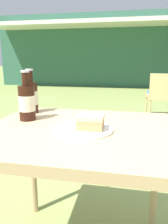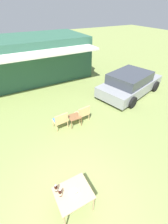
{
  "view_description": "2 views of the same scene",
  "coord_description": "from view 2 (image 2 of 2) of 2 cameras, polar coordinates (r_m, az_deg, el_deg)",
  "views": [
    {
      "loc": [
        0.2,
        -0.89,
        1.02
      ],
      "look_at": [
        0.0,
        0.1,
        0.77
      ],
      "focal_mm": 35.0,
      "sensor_mm": 36.0,
      "label": 1
    },
    {
      "loc": [
        -0.6,
        -1.65,
        4.36
      ],
      "look_at": [
        1.66,
        2.51,
        0.9
      ],
      "focal_mm": 24.0,
      "sensor_mm": 36.0,
      "label": 2
    }
  ],
  "objects": [
    {
      "name": "garden_side_table",
      "position": [
        6.42,
        -3.71,
        -2.07
      ],
      "size": [
        0.51,
        0.45,
        0.45
      ],
      "color": "brown",
      "rests_on": "ground_plane"
    },
    {
      "name": "cake_on_plate",
      "position": [
        4.02,
        -3.43,
        -28.23
      ],
      "size": [
        0.26,
        0.26,
        0.07
      ],
      "color": "white",
      "rests_on": "patio_table"
    },
    {
      "name": "cabin_building",
      "position": [
        11.31,
        -25.38,
        17.38
      ],
      "size": [
        9.62,
        5.19,
        2.64
      ],
      "color": "#2D5B47",
      "rests_on": "ground_plane"
    },
    {
      "name": "cola_bottle_far",
      "position": [
        3.96,
        -9.0,
        -28.25
      ],
      "size": [
        0.08,
        0.08,
        0.24
      ],
      "color": "black",
      "rests_on": "patio_table"
    },
    {
      "name": "parked_car",
      "position": [
        9.16,
        17.14,
        10.42
      ],
      "size": [
        4.51,
        2.91,
        1.27
      ],
      "rotation": [
        0.0,
        0.0,
        0.27
      ],
      "color": "gray",
      "rests_on": "ground_plane"
    },
    {
      "name": "ground_plane",
      "position": [
        4.7,
        -3.67,
        -32.08
      ],
      "size": [
        60.0,
        60.0,
        0.0
      ],
      "primitive_type": "plane",
      "color": "olive"
    },
    {
      "name": "fork",
      "position": [
        4.03,
        -4.22,
        -28.64
      ],
      "size": [
        0.19,
        0.02,
        0.01
      ],
      "color": "silver",
      "rests_on": "patio_table"
    },
    {
      "name": "wicker_chair_plain",
      "position": [
        6.59,
        -0.46,
        -0.27
      ],
      "size": [
        0.6,
        0.49,
        0.79
      ],
      "rotation": [
        0.0,
        0.0,
        3.23
      ],
      "color": "tan",
      "rests_on": "ground_plane"
    },
    {
      "name": "patio_table",
      "position": [
        4.11,
        -4.06,
        -28.73
      ],
      "size": [
        0.85,
        0.72,
        0.72
      ],
      "color": "tan",
      "rests_on": "ground_plane"
    },
    {
      "name": "wicker_chair_cushioned",
      "position": [
        6.29,
        -8.97,
        -2.91
      ],
      "size": [
        0.6,
        0.49,
        0.79
      ],
      "rotation": [
        0.0,
        0.0,
        3.22
      ],
      "color": "tan",
      "rests_on": "ground_plane"
    },
    {
      "name": "loose_bottle_cap",
      "position": [
        4.06,
        -4.04,
        -27.52
      ],
      "size": [
        0.03,
        0.03,
        0.01
      ],
      "color": "silver",
      "rests_on": "patio_table"
    },
    {
      "name": "cola_bottle_near",
      "position": [
        4.03,
        -10.55,
        -26.76
      ],
      "size": [
        0.08,
        0.08,
        0.24
      ],
      "color": "black",
      "rests_on": "patio_table"
    }
  ]
}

